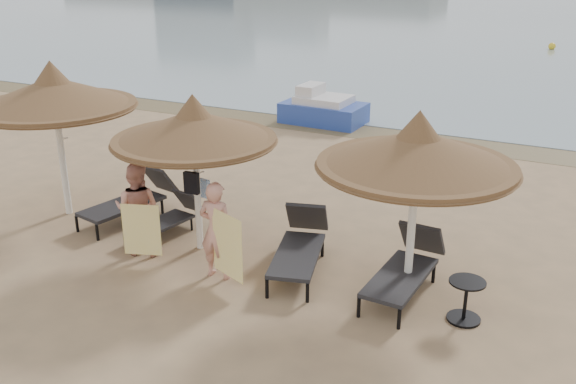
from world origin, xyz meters
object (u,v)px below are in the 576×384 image
at_px(lounger_near_right, 300,244).
at_px(person_right, 216,223).
at_px(palapa_left, 54,94).
at_px(lounger_far_right, 407,266).
at_px(pedal_boat, 323,109).
at_px(lounger_far_left, 134,198).
at_px(palapa_center, 194,127).
at_px(side_table, 465,302).
at_px(lounger_near_left, 169,217).
at_px(palapa_right, 417,151).
at_px(person_left, 137,202).

bearing_deg(lounger_near_right, person_right, -154.46).
relative_size(palapa_left, lounger_far_right, 1.48).
distance_m(person_right, pedal_boat, 10.19).
bearing_deg(lounger_far_left, lounger_near_right, 5.39).
xyz_separation_m(lounger_near_right, pedal_boat, (-3.46, 8.97, 0.00)).
distance_m(palapa_center, lounger_far_right, 4.22).
xyz_separation_m(side_table, person_right, (-3.95, -0.46, 0.67)).
height_order(lounger_near_left, lounger_far_right, lounger_far_right).
bearing_deg(side_table, palapa_left, 176.60).
bearing_deg(lounger_near_right, side_table, -24.23).
xyz_separation_m(palapa_left, palapa_center, (3.33, -0.17, -0.23)).
relative_size(person_right, pedal_boat, 0.76).
bearing_deg(lounger_near_left, person_right, -20.73).
bearing_deg(palapa_right, lounger_near_left, 177.59).
relative_size(lounger_far_left, lounger_near_right, 0.99).
bearing_deg(pedal_boat, lounger_near_right, -66.67).
relative_size(lounger_near_right, side_table, 3.46).
bearing_deg(person_right, lounger_far_left, -28.47).
bearing_deg(lounger_far_left, palapa_right, 6.79).
relative_size(palapa_center, person_left, 1.48).
distance_m(palapa_right, lounger_near_left, 5.15).
relative_size(lounger_near_left, person_right, 0.88).
relative_size(palapa_left, lounger_near_left, 1.85).
height_order(palapa_left, side_table, palapa_left).
bearing_deg(side_table, palapa_right, 158.32).
bearing_deg(palapa_left, lounger_far_left, 17.25).
height_order(lounger_far_left, lounger_near_left, lounger_far_left).
distance_m(palapa_right, pedal_boat, 10.69).
bearing_deg(palapa_center, pedal_boat, 99.43).
relative_size(palapa_right, lounger_far_left, 1.36).
distance_m(lounger_near_left, lounger_near_right, 2.83).
xyz_separation_m(palapa_center, lounger_far_left, (-1.96, 0.59, -1.84)).
xyz_separation_m(palapa_left, lounger_near_left, (2.45, 0.10, -2.16)).
height_order(palapa_center, lounger_near_left, palapa_center).
relative_size(lounger_far_left, person_right, 1.14).
distance_m(palapa_left, pedal_boat, 9.36).
bearing_deg(lounger_far_right, lounger_near_right, -175.38).
distance_m(lounger_far_right, person_left, 4.76).
bearing_deg(pedal_boat, person_right, -74.17).
xyz_separation_m(lounger_far_right, side_table, (1.03, -0.50, -0.12)).
height_order(palapa_center, palapa_right, palapa_right).
height_order(palapa_right, lounger_far_left, palapa_right).
bearing_deg(person_left, palapa_center, -161.76).
distance_m(lounger_far_right, side_table, 1.15).
bearing_deg(side_table, lounger_near_right, 170.89).
height_order(lounger_far_right, person_left, person_left).
bearing_deg(person_right, pedal_boat, -79.23).
bearing_deg(lounger_near_left, palapa_left, -167.56).
xyz_separation_m(lounger_near_left, lounger_far_right, (4.67, -0.09, 0.09)).
bearing_deg(lounger_far_left, side_table, 4.28).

